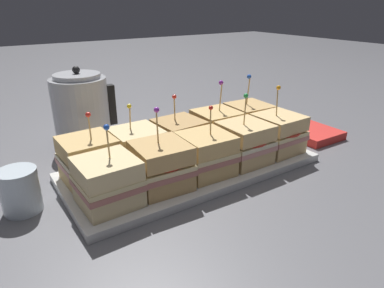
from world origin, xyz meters
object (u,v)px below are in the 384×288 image
Objects in this scene: sandwich_back_far_right at (249,121)px; drinking_glass at (20,191)px; serving_platter at (192,167)px; napkin_stack at (313,133)px; sandwich_back_center at (180,138)px; kettle_steel at (82,111)px; sandwich_front_far_left at (108,182)px; sandwich_front_right at (245,143)px; sandwich_back_far_left at (89,160)px; sandwich_back_left at (137,148)px; sandwich_front_left at (161,166)px; sandwich_front_far_right at (278,133)px; sandwich_front_center at (205,154)px; sandwich_back_right at (217,129)px.

sandwich_back_far_right reaches higher than drinking_glass.
napkin_stack is at bearing -2.59° from serving_platter.
kettle_steel is (-0.17, 0.24, 0.04)m from sandwich_back_center.
napkin_stack is (0.66, 0.04, -0.05)m from sandwich_front_far_left.
sandwich_back_far_right is at bearing -31.73° from kettle_steel.
sandwich_front_far_left is 0.17m from drinking_glass.
sandwich_front_right reaches higher than sandwich_back_far_left.
sandwich_back_left is at bearing 179.99° from sandwich_back_center.
sandwich_back_left is at bearing 90.72° from sandwich_front_left.
drinking_glass is (-0.60, 0.10, -0.02)m from sandwich_front_far_right.
napkin_stack is (0.42, -0.08, -0.05)m from sandwich_back_center.
sandwich_back_far_left is (-0.23, 0.11, 0.00)m from sandwich_front_center.
sandwich_front_far_left is 0.36m from sandwich_back_right.
sandwich_front_right is 0.26m from sandwich_back_left.
serving_platter is at bearing -153.87° from sandwich_back_right.
sandwich_back_right is (0.35, 0.00, 0.00)m from sandwich_back_far_left.
sandwich_front_right is at bearing -172.80° from napkin_stack.
kettle_steel reaches higher than sandwich_front_far_right.
sandwich_back_left is (-0.23, 0.12, -0.00)m from sandwich_front_right.
sandwich_front_center is (0.23, 0.00, -0.00)m from sandwich_front_far_left.
sandwich_back_right is at bearing 88.32° from sandwich_front_right.
napkin_stack is at bearing 3.41° from sandwich_front_far_left.
sandwich_front_right is 1.09× the size of sandwich_back_center.
sandwich_front_left is 0.12m from sandwich_back_left.
serving_platter is 0.38m from drinking_glass.
serving_platter is 3.47× the size of sandwich_front_far_right.
sandwich_back_far_left is at bearing -179.82° from sandwich_back_far_right.
sandwich_front_left is (0.12, 0.00, 0.00)m from sandwich_front_far_left.
sandwich_front_far_right is at bearing -42.47° from kettle_steel.
sandwich_back_far_left is at bearing -104.66° from kettle_steel.
sandwich_front_center reaches higher than napkin_stack.
drinking_glass is at bearing 175.85° from napkin_stack.
serving_platter is 6.86× the size of drinking_glass.
sandwich_front_far_right is (0.12, 0.00, 0.00)m from sandwich_front_right.
sandwich_back_center is at bearing 88.34° from serving_platter.
sandwich_front_right is at bearing -11.34° from drinking_glass.
sandwich_back_center is (-0.11, 0.12, -0.00)m from sandwich_front_right.
sandwich_back_right is 0.32m from napkin_stack.
sandwich_front_far_left is at bearing -165.90° from sandwich_back_far_right.
sandwich_back_center is at bearing -0.01° from sandwich_back_left.
serving_platter is at bearing 14.20° from sandwich_front_far_left.
drinking_glass is (-0.14, 0.10, -0.02)m from sandwich_front_far_left.
sandwich_front_center is at bearing 0.59° from sandwich_front_far_left.
sandwich_front_left reaches higher than napkin_stack.
sandwich_front_right is 1.12× the size of sandwich_back_left.
sandwich_back_center is 0.11m from sandwich_back_right.
sandwich_back_far_right is 0.22m from napkin_stack.
sandwich_front_right is (0.34, -0.00, 0.00)m from sandwich_front_far_left.
sandwich_back_center is (0.23, 0.00, -0.00)m from sandwich_back_far_left.
napkin_stack is at bearing -6.57° from sandwich_back_far_left.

